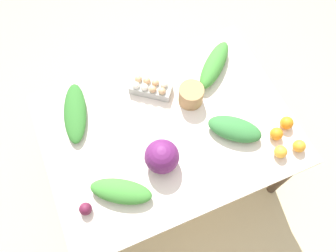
{
  "coord_description": "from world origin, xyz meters",
  "views": [
    {
      "loc": [
        0.31,
        0.73,
        2.4
      ],
      "look_at": [
        0.0,
        0.0,
        0.73
      ],
      "focal_mm": 35.0,
      "sensor_mm": 36.0,
      "label": 1
    }
  ],
  "objects": [
    {
      "name": "greens_bunch_scallion",
      "position": [
        0.46,
        -0.28,
        0.75
      ],
      "size": [
        0.22,
        0.41,
        0.07
      ],
      "primitive_type": "ellipsoid",
      "rotation": [
        0.0,
        0.0,
        4.46
      ],
      "color": "#2D6B28",
      "rests_on": "dining_table"
    },
    {
      "name": "egg_carton",
      "position": [
        0.0,
        -0.26,
        0.76
      ],
      "size": [
        0.26,
        0.23,
        0.09
      ],
      "rotation": [
        0.0,
        0.0,
        2.49
      ],
      "color": "#A8A8A3",
      "rests_on": "dining_table"
    },
    {
      "name": "orange_3",
      "position": [
        -0.62,
        0.25,
        0.75
      ],
      "size": [
        0.07,
        0.07,
        0.07
      ],
      "primitive_type": "sphere",
      "color": "orange",
      "rests_on": "dining_table"
    },
    {
      "name": "greens_bunch_kale",
      "position": [
        -0.33,
        0.17,
        0.76
      ],
      "size": [
        0.32,
        0.3,
        0.09
      ],
      "primitive_type": "ellipsoid",
      "rotation": [
        0.0,
        0.0,
        2.44
      ],
      "color": "#337538",
      "rests_on": "dining_table"
    },
    {
      "name": "greens_bunch_dandelion",
      "position": [
        -0.42,
        -0.26,
        0.76
      ],
      "size": [
        0.35,
        0.34,
        0.1
      ],
      "primitive_type": "ellipsoid",
      "rotation": [
        0.0,
        0.0,
        0.74
      ],
      "color": "#3D8433",
      "rests_on": "dining_table"
    },
    {
      "name": "cabbage_purple",
      "position": [
        0.11,
        0.18,
        0.81
      ],
      "size": [
        0.18,
        0.18,
        0.18
      ],
      "primitive_type": "sphere",
      "color": "#601E5B",
      "rests_on": "dining_table"
    },
    {
      "name": "orange_2",
      "position": [
        -0.5,
        0.38,
        0.75
      ],
      "size": [
        0.07,
        0.07,
        0.07
      ],
      "primitive_type": "sphere",
      "color": "#F9A833",
      "rests_on": "dining_table"
    },
    {
      "name": "orange_0",
      "position": [
        -0.53,
        0.28,
        0.75
      ],
      "size": [
        0.07,
        0.07,
        0.07
      ],
      "primitive_type": "sphere",
      "color": "orange",
      "rests_on": "dining_table"
    },
    {
      "name": "beet_root",
      "position": [
        0.56,
        0.27,
        0.75
      ],
      "size": [
        0.06,
        0.06,
        0.06
      ],
      "primitive_type": "sphere",
      "color": "#5B1933",
      "rests_on": "dining_table"
    },
    {
      "name": "greens_bunch_beet_tops",
      "position": [
        0.37,
        0.26,
        0.76
      ],
      "size": [
        0.34,
        0.28,
        0.08
      ],
      "primitive_type": "ellipsoid",
      "rotation": [
        0.0,
        0.0,
        5.72
      ],
      "color": "#3D8433",
      "rests_on": "dining_table"
    },
    {
      "name": "dining_table",
      "position": [
        0.0,
        0.0,
        0.63
      ],
      "size": [
        1.4,
        1.03,
        0.71
      ],
      "color": "silver",
      "rests_on": "ground_plane"
    },
    {
      "name": "paper_bag",
      "position": [
        -0.19,
        -0.11,
        0.77
      ],
      "size": [
        0.14,
        0.14,
        0.12
      ],
      "primitive_type": "cylinder",
      "color": "#A87F51",
      "rests_on": "dining_table"
    },
    {
      "name": "orange_1",
      "position": [
        -0.61,
        0.4,
        0.75
      ],
      "size": [
        0.07,
        0.07,
        0.07
      ],
      "primitive_type": "sphere",
      "color": "orange",
      "rests_on": "dining_table"
    },
    {
      "name": "ground_plane",
      "position": [
        0.0,
        0.0,
        0.0
      ],
      "size": [
        8.0,
        8.0,
        0.0
      ],
      "primitive_type": "plane",
      "color": "#C6B289"
    }
  ]
}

